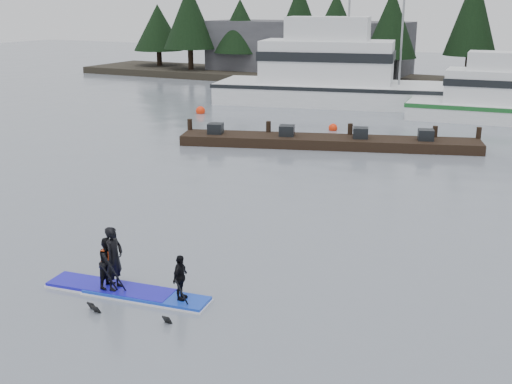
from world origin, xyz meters
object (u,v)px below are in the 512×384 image
at_px(floating_dock, 328,142).
at_px(paddleboard_solo, 110,274).
at_px(paddleboard_duo, 140,275).
at_px(fishing_boat_large, 351,92).

bearing_deg(floating_dock, paddleboard_solo, -104.56).
relative_size(floating_dock, paddleboard_duo, 4.54).
distance_m(floating_dock, paddleboard_duo, 17.39).
relative_size(paddleboard_solo, paddleboard_duo, 1.04).
xyz_separation_m(fishing_boat_large, floating_dock, (3.35, -13.21, -0.59)).
bearing_deg(fishing_boat_large, floating_dock, -88.28).
height_order(floating_dock, paddleboard_duo, paddleboard_duo).
distance_m(fishing_boat_large, floating_dock, 13.64).
xyz_separation_m(floating_dock, paddleboard_duo, (1.84, -17.29, 0.32)).
bearing_deg(paddleboard_duo, fishing_boat_large, 92.16).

